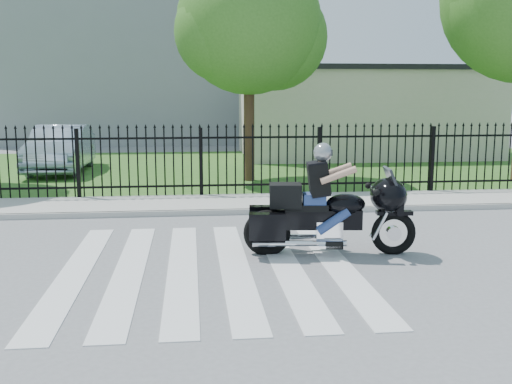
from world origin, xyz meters
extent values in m
plane|color=slate|center=(0.00, 0.00, 0.00)|extent=(120.00, 120.00, 0.00)
cube|color=#ADAAA3|center=(0.00, 5.00, 0.06)|extent=(40.00, 2.00, 0.12)
cube|color=#ADAAA3|center=(0.00, 4.00, 0.06)|extent=(40.00, 0.12, 0.12)
cube|color=#2C571D|center=(0.00, 12.00, 0.01)|extent=(40.00, 12.00, 0.02)
cube|color=black|center=(0.00, 6.00, 0.35)|extent=(26.00, 0.04, 0.05)
cube|color=black|center=(0.00, 6.00, 1.55)|extent=(26.00, 0.04, 0.05)
cylinder|color=#382316|center=(1.50, 9.00, 2.08)|extent=(0.32, 0.32, 4.16)
sphere|color=#366C1F|center=(1.50, 9.00, 4.68)|extent=(4.20, 4.20, 4.20)
cube|color=beige|center=(7.00, 16.00, 1.75)|extent=(10.00, 6.00, 3.50)
cube|color=black|center=(7.00, 16.00, 3.60)|extent=(10.20, 6.20, 0.20)
cube|color=gray|center=(-3.00, 26.00, 6.00)|extent=(15.00, 10.00, 12.00)
torus|color=black|center=(3.08, 0.48, 0.36)|extent=(0.76, 0.22, 0.74)
torus|color=black|center=(0.99, 0.71, 0.36)|extent=(0.80, 0.25, 0.79)
cube|color=black|center=(1.85, 0.61, 0.59)|extent=(1.42, 0.41, 0.32)
ellipsoid|color=black|center=(2.28, 0.57, 0.84)|extent=(0.71, 0.50, 0.36)
cube|color=black|center=(1.64, 0.64, 0.80)|extent=(0.73, 0.42, 0.11)
cube|color=silver|center=(2.01, 0.60, 0.41)|extent=(0.46, 0.37, 0.32)
ellipsoid|color=black|center=(2.98, 0.49, 0.99)|extent=(0.66, 0.84, 0.58)
cube|color=black|center=(1.29, 0.67, 0.99)|extent=(0.56, 0.46, 0.39)
cube|color=navy|center=(1.76, 0.62, 0.93)|extent=(0.40, 0.36, 0.19)
sphere|color=#93969A|center=(1.89, 0.61, 1.71)|extent=(0.31, 0.31, 0.31)
imported|color=#A0B2CA|center=(-4.59, 11.65, 0.80)|extent=(1.71, 4.74, 1.55)
camera|label=1|loc=(-0.24, -8.91, 2.68)|focal=42.00mm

